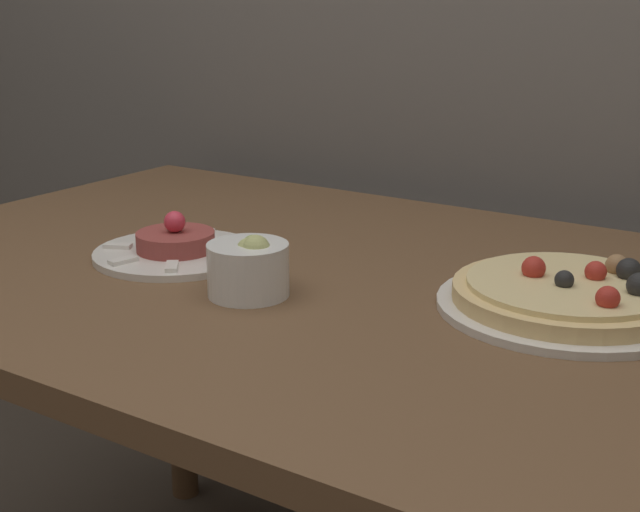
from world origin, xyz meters
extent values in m
cube|color=brown|center=(0.00, 0.45, 0.74)|extent=(1.40, 0.89, 0.03)
cylinder|color=brown|center=(-0.64, 0.83, 0.36)|extent=(0.06, 0.06, 0.72)
cylinder|color=silver|center=(0.32, 0.49, 0.76)|extent=(0.31, 0.31, 0.01)
cylinder|color=#E5C17F|center=(0.32, 0.49, 0.78)|extent=(0.27, 0.27, 0.02)
cylinder|color=beige|center=(0.32, 0.49, 0.79)|extent=(0.24, 0.24, 0.01)
sphere|color=#997047|center=(0.35, 0.55, 0.80)|extent=(0.03, 0.03, 0.03)
sphere|color=black|center=(0.40, 0.49, 0.80)|extent=(0.03, 0.03, 0.03)
sphere|color=#B22D23|center=(0.27, 0.49, 0.80)|extent=(0.03, 0.03, 0.03)
sphere|color=#B22D23|center=(0.38, 0.43, 0.80)|extent=(0.03, 0.03, 0.03)
sphere|color=black|center=(0.32, 0.47, 0.80)|extent=(0.02, 0.02, 0.02)
sphere|color=#B22D23|center=(0.34, 0.52, 0.80)|extent=(0.03, 0.03, 0.03)
sphere|color=black|center=(0.37, 0.54, 0.80)|extent=(0.03, 0.03, 0.03)
cylinder|color=silver|center=(-0.22, 0.39, 0.76)|extent=(0.24, 0.24, 0.01)
cylinder|color=#933D38|center=(-0.22, 0.39, 0.78)|extent=(0.11, 0.11, 0.03)
sphere|color=#E0384C|center=(-0.22, 0.39, 0.81)|extent=(0.03, 0.03, 0.03)
cube|color=white|center=(-0.13, 0.39, 0.77)|extent=(0.04, 0.02, 0.01)
cube|color=white|center=(-0.17, 0.46, 0.77)|extent=(0.04, 0.04, 0.01)
cube|color=white|center=(-0.24, 0.48, 0.77)|extent=(0.02, 0.04, 0.01)
cube|color=white|center=(-0.30, 0.43, 0.77)|extent=(0.04, 0.03, 0.01)
cube|color=white|center=(-0.30, 0.35, 0.77)|extent=(0.04, 0.03, 0.01)
cube|color=white|center=(-0.24, 0.31, 0.77)|extent=(0.02, 0.04, 0.01)
cube|color=white|center=(-0.17, 0.32, 0.77)|extent=(0.04, 0.04, 0.01)
cylinder|color=white|center=(-0.03, 0.32, 0.79)|extent=(0.10, 0.10, 0.07)
sphere|color=#B7BC70|center=(-0.02, 0.32, 0.82)|extent=(0.04, 0.04, 0.04)
sphere|color=#8EA34C|center=(-0.04, 0.33, 0.82)|extent=(0.03, 0.03, 0.03)
sphere|color=#B7BC70|center=(-0.03, 0.32, 0.82)|extent=(0.03, 0.03, 0.03)
camera|label=1|loc=(0.62, -0.51, 1.13)|focal=50.00mm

